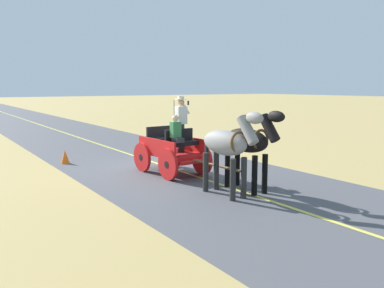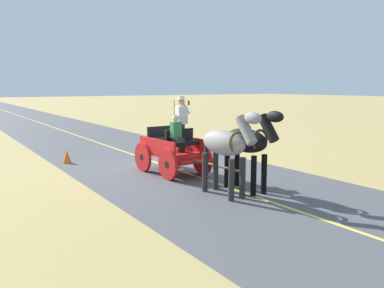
{
  "view_description": "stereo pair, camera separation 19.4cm",
  "coord_description": "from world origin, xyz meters",
  "px_view_note": "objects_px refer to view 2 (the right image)",
  "views": [
    {
      "loc": [
        6.88,
        11.88,
        2.8
      ],
      "look_at": [
        0.37,
        2.14,
        1.1
      ],
      "focal_mm": 37.26,
      "sensor_mm": 36.0,
      "label": 1
    },
    {
      "loc": [
        6.71,
        11.98,
        2.8
      ],
      "look_at": [
        0.37,
        2.14,
        1.1
      ],
      "focal_mm": 37.26,
      "sensor_mm": 36.0,
      "label": 2
    }
  ],
  "objects_px": {
    "traffic_cone": "(67,156)",
    "horse_off_side": "(226,145)",
    "horse_drawn_carriage": "(173,149)",
    "horse_near_side": "(248,143)"
  },
  "relations": [
    {
      "from": "horse_off_side",
      "to": "traffic_cone",
      "type": "height_order",
      "value": "horse_off_side"
    },
    {
      "from": "horse_drawn_carriage",
      "to": "horse_near_side",
      "type": "xyz_separation_m",
      "value": [
        -0.55,
        3.0,
        0.51
      ]
    },
    {
      "from": "horse_drawn_carriage",
      "to": "horse_off_side",
      "type": "distance_m",
      "value": 3.1
    },
    {
      "from": "horse_drawn_carriage",
      "to": "traffic_cone",
      "type": "relative_size",
      "value": 9.03
    },
    {
      "from": "horse_off_side",
      "to": "traffic_cone",
      "type": "bearing_deg",
      "value": -71.68
    },
    {
      "from": "horse_near_side",
      "to": "traffic_cone",
      "type": "bearing_deg",
      "value": -65.81
    },
    {
      "from": "horse_drawn_carriage",
      "to": "horse_near_side",
      "type": "height_order",
      "value": "horse_drawn_carriage"
    },
    {
      "from": "traffic_cone",
      "to": "horse_off_side",
      "type": "bearing_deg",
      "value": 108.32
    },
    {
      "from": "horse_off_side",
      "to": "traffic_cone",
      "type": "distance_m",
      "value": 7.1
    },
    {
      "from": "horse_drawn_carriage",
      "to": "horse_near_side",
      "type": "relative_size",
      "value": 2.04
    }
  ]
}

